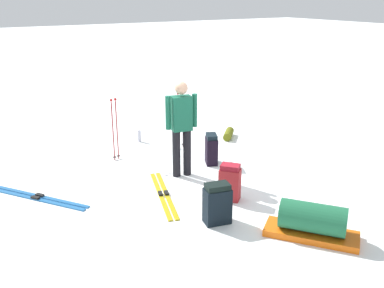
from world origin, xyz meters
name	(u,v)px	position (x,y,z in m)	size (l,w,h in m)	color
ground_plane	(192,182)	(0.00, 0.00, 0.00)	(80.00, 80.00, 0.00)	white
skier_standing	(182,124)	(-0.01, -0.36, 0.95)	(0.56, 0.28, 1.70)	black
ski_pair_near	(163,194)	(0.66, 0.19, 0.01)	(0.70, 1.72, 0.05)	#B7A116
ski_pair_far	(38,197)	(2.43, -0.76, 0.01)	(1.23, 1.65, 0.05)	#2263A3
backpack_large_dark	(211,149)	(-0.77, -0.55, 0.29)	(0.33, 0.39, 0.59)	black
backpack_bright	(217,204)	(0.42, 1.37, 0.29)	(0.41, 0.31, 0.60)	black
backpack_small_spare	(230,183)	(-0.16, 0.87, 0.29)	(0.37, 0.39, 0.59)	#A22226
ski_poles_planted_near	(115,126)	(0.70, -1.70, 0.69)	(0.16, 0.10, 1.23)	maroon
ski_poles_planted_far	(181,117)	(-0.72, -1.63, 0.68)	(0.21, 0.11, 1.21)	black
gear_sled	(312,222)	(-0.43, 2.36, 0.22)	(1.10, 1.25, 0.49)	#DF5D0F
sleeping_mat_rolled	(229,134)	(-1.98, -1.65, 0.09)	(0.18, 0.18, 0.55)	#5C6214
thermos_bottle	(139,136)	(-0.15, -2.45, 0.13)	(0.07, 0.07, 0.26)	#B4B4C3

